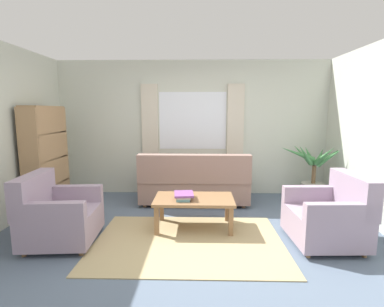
% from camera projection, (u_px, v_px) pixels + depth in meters
% --- Properties ---
extents(ground_plane, '(6.24, 6.24, 0.00)m').
position_uv_depth(ground_plane, '(188.00, 242.00, 3.61)').
color(ground_plane, slate).
extents(wall_back, '(5.32, 0.12, 2.60)m').
position_uv_depth(wall_back, '(193.00, 128.00, 5.66)').
color(wall_back, beige).
rests_on(wall_back, ground_plane).
extents(window_with_curtains, '(1.98, 0.07, 1.40)m').
position_uv_depth(window_with_curtains, '(193.00, 121.00, 5.55)').
color(window_with_curtains, white).
extents(area_rug, '(2.36, 1.65, 0.01)m').
position_uv_depth(area_rug, '(188.00, 242.00, 3.61)').
color(area_rug, tan).
rests_on(area_rug, ground_plane).
extents(couch, '(1.90, 0.82, 0.92)m').
position_uv_depth(couch, '(194.00, 183.00, 5.09)').
color(couch, gray).
rests_on(couch, ground_plane).
extents(armchair_left, '(0.88, 0.90, 0.88)m').
position_uv_depth(armchair_left, '(57.00, 215.00, 3.56)').
color(armchair_left, '#998499').
rests_on(armchair_left, ground_plane).
extents(armchair_right, '(0.85, 0.87, 0.88)m').
position_uv_depth(armchair_right, '(330.00, 216.00, 3.53)').
color(armchair_right, '#998499').
rests_on(armchair_right, ground_plane).
extents(coffee_table, '(1.10, 0.64, 0.44)m').
position_uv_depth(coffee_table, '(194.00, 202.00, 4.00)').
color(coffee_table, olive).
rests_on(coffee_table, ground_plane).
extents(book_stack_on_table, '(0.29, 0.34, 0.09)m').
position_uv_depth(book_stack_on_table, '(184.00, 196.00, 3.93)').
color(book_stack_on_table, '#5B8E93').
rests_on(book_stack_on_table, coffee_table).
extents(potted_plant, '(1.24, 1.13, 1.13)m').
position_uv_depth(potted_plant, '(314.00, 176.00, 5.19)').
color(potted_plant, '#B7B2A8').
rests_on(potted_plant, ground_plane).
extents(bookshelf, '(0.30, 0.94, 1.72)m').
position_uv_depth(bookshelf, '(49.00, 158.00, 4.71)').
color(bookshelf, '#A87F56').
rests_on(bookshelf, ground_plane).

